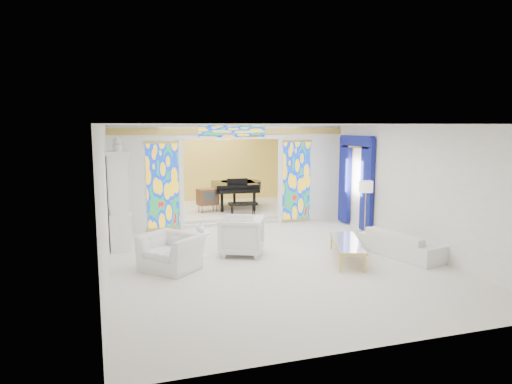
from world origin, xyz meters
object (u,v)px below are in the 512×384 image
object	(u,v)px
armchair_left	(172,252)
tv_console	(208,197)
armchair_right	(241,236)
grand_piano	(238,186)
sofa	(402,243)
coffee_table	(347,243)
china_cabinet	(120,199)

from	to	relation	value
armchair_left	tv_console	xyz separation A→B (m)	(1.80, 5.23, 0.30)
armchair_right	grand_piano	size ratio (longest dim) A/B	0.36
sofa	tv_console	size ratio (longest dim) A/B	2.67
armchair_right	sofa	world-z (taller)	armchair_right
sofa	grand_piano	size ratio (longest dim) A/B	0.73
coffee_table	tv_console	world-z (taller)	tv_console
sofa	coffee_table	distance (m)	1.37
armchair_right	grand_piano	world-z (taller)	grand_piano
coffee_table	grand_piano	xyz separation A→B (m)	(-0.87, 6.19, 0.52)
armchair_left	sofa	distance (m)	5.22
china_cabinet	coffee_table	world-z (taller)	china_cabinet
china_cabinet	sofa	distance (m)	6.87
armchair_right	sofa	xyz separation A→B (m)	(3.50, -1.21, -0.15)
sofa	coffee_table	world-z (taller)	sofa
armchair_right	coffee_table	distance (m)	2.41
china_cabinet	tv_console	xyz separation A→B (m)	(2.78, 2.91, -0.50)
sofa	coffee_table	bearing A→B (deg)	72.06
armchair_right	grand_piano	bearing A→B (deg)	-170.49
armchair_left	armchair_right	xyz separation A→B (m)	(1.69, 0.64, 0.08)
armchair_left	sofa	size ratio (longest dim) A/B	0.57
china_cabinet	armchair_right	size ratio (longest dim) A/B	2.76
sofa	armchair_left	bearing A→B (deg)	69.23
armchair_left	tv_console	world-z (taller)	tv_console
armchair_left	armchair_right	world-z (taller)	armchair_right
china_cabinet	armchair_right	bearing A→B (deg)	-32.22
china_cabinet	armchair_right	world-z (taller)	china_cabinet
china_cabinet	sofa	xyz separation A→B (m)	(6.17, -2.89, -0.88)
china_cabinet	grand_piano	size ratio (longest dim) A/B	0.99
china_cabinet	coffee_table	distance (m)	5.61
coffee_table	grand_piano	size ratio (longest dim) A/B	0.73
grand_piano	china_cabinet	bearing A→B (deg)	-134.96
china_cabinet	grand_piano	distance (m)	5.19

